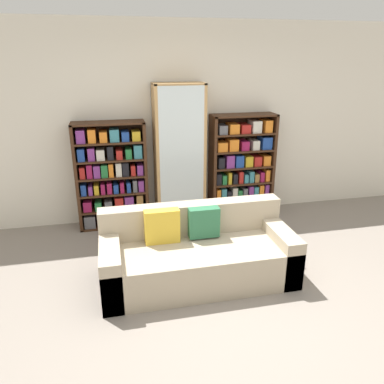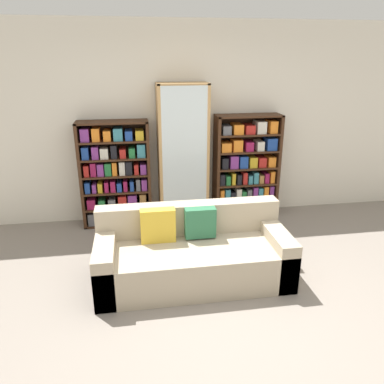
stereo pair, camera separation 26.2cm
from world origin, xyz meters
TOP-DOWN VIEW (x-y plane):
  - ground_plane at (0.00, 0.00)m, footprint 16.00×16.00m
  - wall_back at (0.00, 2.42)m, footprint 6.98×0.06m
  - couch at (-0.21, 0.66)m, footprint 1.98×0.84m
  - bookshelf_left at (-1.02, 2.21)m, footprint 0.94×0.32m
  - display_cabinet at (-0.09, 2.20)m, footprint 0.68×0.36m
  - bookshelf_right at (0.83, 2.21)m, footprint 0.92×0.32m
  - wine_bottle at (0.49, 1.53)m, footprint 0.08×0.08m

SIDE VIEW (x-z plane):
  - ground_plane at x=0.00m, z-range 0.00..0.00m
  - wine_bottle at x=0.49m, z-range -0.03..0.32m
  - couch at x=-0.21m, z-range -0.11..0.66m
  - bookshelf_left at x=-1.02m, z-range -0.02..1.42m
  - bookshelf_right at x=0.83m, z-range -0.03..1.45m
  - display_cabinet at x=-0.09m, z-range 0.00..1.92m
  - wall_back at x=0.00m, z-range 0.00..2.70m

